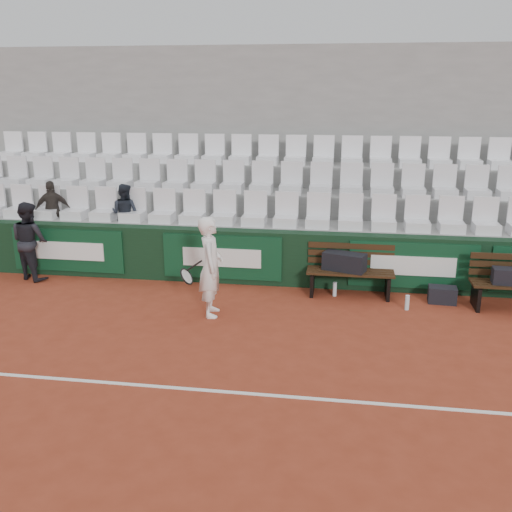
{
  "coord_description": "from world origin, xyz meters",
  "views": [
    {
      "loc": [
        1.91,
        -5.96,
        3.51
      ],
      "look_at": [
        0.65,
        2.4,
        1.0
      ],
      "focal_mm": 40.0,
      "sensor_mm": 36.0,
      "label": 1
    }
  ],
  "objects_px": {
    "sports_bag_ground": "(442,295)",
    "spectator_c": "(123,191)",
    "sports_bag_left": "(344,262)",
    "water_bottle_near": "(335,289)",
    "spectator_b": "(51,188)",
    "water_bottle_far": "(407,303)",
    "sports_bag_right": "(511,276)",
    "bench_left": "(350,283)",
    "ball_kid": "(30,241)",
    "tennis_player": "(211,267)"
  },
  "relations": [
    {
      "from": "sports_bag_right",
      "to": "water_bottle_far",
      "type": "relative_size",
      "value": 2.22
    },
    {
      "from": "bench_left",
      "to": "water_bottle_far",
      "type": "xyz_separation_m",
      "value": [
        0.93,
        -0.55,
        -0.1
      ]
    },
    {
      "from": "water_bottle_near",
      "to": "spectator_b",
      "type": "xyz_separation_m",
      "value": [
        -5.65,
        0.99,
        1.47
      ]
    },
    {
      "from": "spectator_b",
      "to": "water_bottle_far",
      "type": "bearing_deg",
      "value": 144.16
    },
    {
      "from": "water_bottle_far",
      "to": "sports_bag_right",
      "type": "bearing_deg",
      "value": 8.45
    },
    {
      "from": "sports_bag_ground",
      "to": "tennis_player",
      "type": "height_order",
      "value": "tennis_player"
    },
    {
      "from": "sports_bag_left",
      "to": "sports_bag_ground",
      "type": "height_order",
      "value": "sports_bag_left"
    },
    {
      "from": "bench_left",
      "to": "sports_bag_left",
      "type": "xyz_separation_m",
      "value": [
        -0.11,
        0.01,
        0.38
      ]
    },
    {
      "from": "tennis_player",
      "to": "spectator_c",
      "type": "relative_size",
      "value": 1.38
    },
    {
      "from": "sports_bag_left",
      "to": "spectator_c",
      "type": "distance_m",
      "value": 4.5
    },
    {
      "from": "spectator_b",
      "to": "spectator_c",
      "type": "bearing_deg",
      "value": 156.26
    },
    {
      "from": "water_bottle_near",
      "to": "water_bottle_far",
      "type": "distance_m",
      "value": 1.28
    },
    {
      "from": "tennis_player",
      "to": "spectator_c",
      "type": "bearing_deg",
      "value": 136.04
    },
    {
      "from": "water_bottle_far",
      "to": "ball_kid",
      "type": "distance_m",
      "value": 6.94
    },
    {
      "from": "water_bottle_far",
      "to": "spectator_c",
      "type": "height_order",
      "value": "spectator_c"
    },
    {
      "from": "sports_bag_left",
      "to": "water_bottle_near",
      "type": "height_order",
      "value": "sports_bag_left"
    },
    {
      "from": "sports_bag_right",
      "to": "tennis_player",
      "type": "xyz_separation_m",
      "value": [
        -4.74,
        -0.91,
        0.22
      ]
    },
    {
      "from": "tennis_player",
      "to": "bench_left",
      "type": "bearing_deg",
      "value": 29.04
    },
    {
      "from": "sports_bag_left",
      "to": "water_bottle_near",
      "type": "distance_m",
      "value": 0.51
    },
    {
      "from": "sports_bag_ground",
      "to": "ball_kid",
      "type": "xyz_separation_m",
      "value": [
        -7.51,
        0.16,
        0.6
      ]
    },
    {
      "from": "sports_bag_left",
      "to": "sports_bag_right",
      "type": "distance_m",
      "value": 2.68
    },
    {
      "from": "sports_bag_right",
      "to": "sports_bag_ground",
      "type": "distance_m",
      "value": 1.11
    },
    {
      "from": "sports_bag_left",
      "to": "spectator_c",
      "type": "xyz_separation_m",
      "value": [
        -4.29,
        0.9,
        0.98
      ]
    },
    {
      "from": "water_bottle_near",
      "to": "spectator_c",
      "type": "bearing_deg",
      "value": 166.52
    },
    {
      "from": "sports_bag_ground",
      "to": "spectator_c",
      "type": "height_order",
      "value": "spectator_c"
    },
    {
      "from": "bench_left",
      "to": "ball_kid",
      "type": "height_order",
      "value": "ball_kid"
    },
    {
      "from": "bench_left",
      "to": "sports_bag_right",
      "type": "height_order",
      "value": "sports_bag_right"
    },
    {
      "from": "water_bottle_near",
      "to": "ball_kid",
      "type": "bearing_deg",
      "value": 178.88
    },
    {
      "from": "bench_left",
      "to": "water_bottle_far",
      "type": "relative_size",
      "value": 5.99
    },
    {
      "from": "spectator_b",
      "to": "spectator_c",
      "type": "relative_size",
      "value": 1.02
    },
    {
      "from": "water_bottle_far",
      "to": "water_bottle_near",
      "type": "bearing_deg",
      "value": 158.31
    },
    {
      "from": "sports_bag_left",
      "to": "spectator_b",
      "type": "xyz_separation_m",
      "value": [
        -5.8,
        0.9,
        0.99
      ]
    },
    {
      "from": "spectator_c",
      "to": "spectator_b",
      "type": "bearing_deg",
      "value": 8.75
    },
    {
      "from": "ball_kid",
      "to": "water_bottle_near",
      "type": "bearing_deg",
      "value": -156.54
    },
    {
      "from": "sports_bag_left",
      "to": "water_bottle_near",
      "type": "relative_size",
      "value": 2.87
    },
    {
      "from": "bench_left",
      "to": "water_bottle_far",
      "type": "bearing_deg",
      "value": -30.62
    },
    {
      "from": "water_bottle_far",
      "to": "ball_kid",
      "type": "height_order",
      "value": "ball_kid"
    },
    {
      "from": "tennis_player",
      "to": "spectator_c",
      "type": "xyz_separation_m",
      "value": [
        -2.21,
        2.13,
        0.78
      ]
    },
    {
      "from": "tennis_player",
      "to": "spectator_b",
      "type": "xyz_separation_m",
      "value": [
        -3.72,
        2.13,
        0.79
      ]
    },
    {
      "from": "water_bottle_far",
      "to": "tennis_player",
      "type": "height_order",
      "value": "tennis_player"
    },
    {
      "from": "ball_kid",
      "to": "bench_left",
      "type": "bearing_deg",
      "value": -155.72
    },
    {
      "from": "bench_left",
      "to": "sports_bag_left",
      "type": "relative_size",
      "value": 2.07
    },
    {
      "from": "water_bottle_far",
      "to": "spectator_b",
      "type": "bearing_deg",
      "value": 167.9
    },
    {
      "from": "sports_bag_left",
      "to": "tennis_player",
      "type": "distance_m",
      "value": 2.43
    },
    {
      "from": "spectator_b",
      "to": "sports_bag_right",
      "type": "bearing_deg",
      "value": 148.01
    },
    {
      "from": "tennis_player",
      "to": "spectator_b",
      "type": "height_order",
      "value": "spectator_b"
    },
    {
      "from": "water_bottle_far",
      "to": "ball_kid",
      "type": "xyz_separation_m",
      "value": [
        -6.89,
        0.58,
        0.62
      ]
    },
    {
      "from": "sports_bag_right",
      "to": "tennis_player",
      "type": "height_order",
      "value": "tennis_player"
    },
    {
      "from": "bench_left",
      "to": "sports_bag_left",
      "type": "distance_m",
      "value": 0.4
    },
    {
      "from": "sports_bag_ground",
      "to": "spectator_b",
      "type": "height_order",
      "value": "spectator_b"
    }
  ]
}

